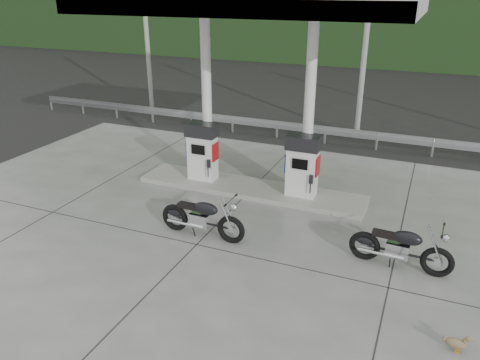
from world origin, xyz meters
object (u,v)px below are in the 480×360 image
at_px(gas_pump_left, 202,152).
at_px(duck, 456,343).
at_px(motorcycle_left, 202,218).
at_px(motorcycle_right, 401,248).
at_px(gas_pump_right, 302,166).

height_order(gas_pump_left, duck, gas_pump_left).
distance_m(motorcycle_left, motorcycle_right, 4.68).
bearing_deg(gas_pump_left, motorcycle_left, -63.27).
distance_m(gas_pump_left, gas_pump_right, 3.20).
distance_m(gas_pump_right, motorcycle_left, 3.52).
relative_size(gas_pump_right, motorcycle_left, 0.84).
xyz_separation_m(motorcycle_left, motorcycle_right, (4.66, 0.44, -0.01)).
height_order(motorcycle_right, duck, motorcycle_right).
relative_size(gas_pump_left, duck, 4.21).
xyz_separation_m(gas_pump_left, motorcycle_right, (6.20, -2.61, -0.55)).
relative_size(motorcycle_left, duck, 5.01).
relative_size(gas_pump_right, motorcycle_right, 0.86).
bearing_deg(motorcycle_left, duck, -16.53).
height_order(motorcycle_left, motorcycle_right, motorcycle_left).
bearing_deg(gas_pump_left, duck, -33.82).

